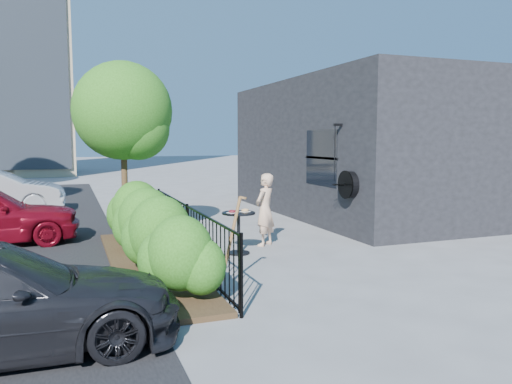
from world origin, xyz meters
name	(u,v)px	position (x,y,z in m)	size (l,w,h in m)	color
ground	(264,257)	(0.00, 0.00, 0.00)	(120.00, 120.00, 0.00)	gray
shop_building	(374,148)	(5.50, 4.50, 2.00)	(6.22, 9.00, 4.00)	black
fence	(188,233)	(-1.50, 0.00, 0.56)	(0.05, 6.05, 1.10)	black
planting_bed	(149,265)	(-2.20, 0.00, 0.04)	(1.30, 6.00, 0.08)	#382616
shrubs	(153,227)	(-2.10, 0.10, 0.70)	(1.10, 5.60, 1.24)	#286116
patio_tree	(126,117)	(-2.24, 2.76, 2.76)	(2.20, 2.20, 3.94)	#3F2B19
cafe_table	(239,225)	(-0.38, 0.41, 0.58)	(0.66, 0.66, 0.89)	black
woman	(265,210)	(0.40, 0.96, 0.77)	(0.56, 0.37, 1.55)	#E1B291
shovel	(229,247)	(-1.26, -1.72, 0.63)	(0.48, 0.19, 1.44)	brown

